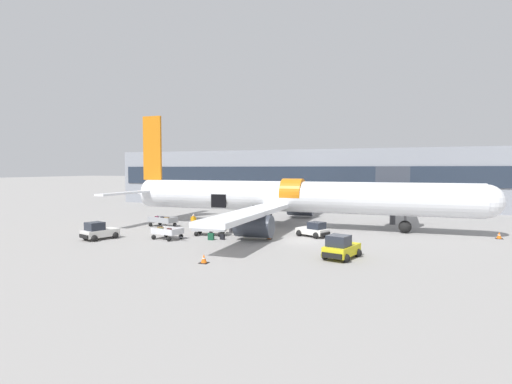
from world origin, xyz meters
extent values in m
plane|color=gray|center=(0.00, 0.00, 0.00)|extent=(500.00, 500.00, 0.00)
cube|color=gray|center=(0.00, 32.02, 4.47)|extent=(77.39, 10.25, 8.94)
cube|color=#232D3D|center=(0.00, 26.84, 4.92)|extent=(75.84, 0.16, 2.86)
cylinder|color=#4C4C51|center=(7.11, 12.88, 1.77)|extent=(0.60, 0.60, 3.55)
cube|color=silver|center=(7.11, 12.88, 4.77)|extent=(2.45, 8.29, 2.45)
cube|color=#333842|center=(7.11, 9.33, 4.77)|extent=(3.18, 1.60, 2.94)
cylinder|color=white|center=(-2.46, 7.17, 3.16)|extent=(34.80, 3.12, 3.12)
sphere|color=white|center=(14.94, 7.17, 3.16)|extent=(2.96, 2.96, 2.96)
cone|color=white|center=(-19.86, 7.17, 3.16)|extent=(3.59, 2.87, 2.87)
cylinder|color=orange|center=(-2.46, 7.14, 3.44)|extent=(2.09, 3.13, 3.13)
cube|color=orange|center=(-19.28, 7.17, 8.38)|extent=(2.34, 0.28, 7.33)
cube|color=white|center=(-19.20, 2.68, 3.47)|extent=(1.10, 8.99, 0.20)
cube|color=white|center=(-19.20, 11.67, 3.47)|extent=(1.10, 8.99, 0.20)
cube|color=white|center=(-3.86, -1.32, 2.30)|extent=(2.62, 16.05, 0.40)
cube|color=white|center=(-3.86, 15.67, 2.30)|extent=(2.62, 16.05, 0.40)
cylinder|color=#333842|center=(-3.66, -1.13, 1.20)|extent=(3.12, 1.91, 1.91)
cylinder|color=#333842|center=(-3.66, 15.47, 1.20)|extent=(3.12, 1.91, 1.91)
cube|color=black|center=(-10.12, 5.63, 2.61)|extent=(1.70, 0.12, 1.40)
cylinder|color=#56565B|center=(8.32, 7.17, 1.48)|extent=(0.22, 0.22, 1.79)
sphere|color=black|center=(8.32, 7.17, 0.59)|extent=(1.18, 1.18, 1.18)
cylinder|color=#56565B|center=(-5.94, 4.91, 1.48)|extent=(0.22, 0.22, 1.79)
sphere|color=black|center=(-5.94, 4.91, 0.59)|extent=(1.18, 1.18, 1.18)
cylinder|color=#56565B|center=(-5.94, 9.43, 1.48)|extent=(0.22, 0.22, 1.79)
sphere|color=black|center=(-5.94, 9.43, 0.59)|extent=(1.18, 1.18, 1.18)
cube|color=silver|center=(0.58, 2.32, 0.48)|extent=(3.07, 2.44, 0.49)
cube|color=#232833|center=(1.02, 2.12, 1.03)|extent=(1.62, 1.62, 0.60)
cube|color=black|center=(1.86, 1.73, 0.39)|extent=(0.65, 1.23, 0.25)
sphere|color=black|center=(1.14, 1.31, 0.28)|extent=(0.56, 0.56, 0.56)
sphere|color=black|center=(1.71, 2.55, 0.28)|extent=(0.56, 0.56, 0.56)
sphere|color=black|center=(-0.54, 2.08, 0.28)|extent=(0.56, 0.56, 0.56)
sphere|color=black|center=(0.03, 3.32, 0.28)|extent=(0.56, 0.56, 0.56)
cube|color=silver|center=(-16.11, -5.17, 0.53)|extent=(2.32, 3.16, 0.59)
cube|color=#232833|center=(-16.27, -5.64, 1.17)|extent=(1.60, 1.61, 0.68)
cube|color=black|center=(-16.59, -6.56, 0.41)|extent=(1.29, 0.55, 0.29)
sphere|color=black|center=(-17.09, -5.85, 0.28)|extent=(0.56, 0.56, 0.56)
sphere|color=black|center=(-15.76, -6.31, 0.28)|extent=(0.56, 0.56, 0.56)
sphere|color=black|center=(-16.46, -4.03, 0.28)|extent=(0.56, 0.56, 0.56)
sphere|color=black|center=(-15.14, -4.49, 0.28)|extent=(0.56, 0.56, 0.56)
cube|color=yellow|center=(4.25, -5.49, 0.56)|extent=(2.30, 3.28, 0.65)
cube|color=#232833|center=(4.11, -5.99, 1.26)|extent=(1.63, 1.64, 0.73)
cube|color=black|center=(3.83, -6.96, 0.43)|extent=(1.37, 0.49, 0.33)
sphere|color=black|center=(3.27, -6.26, 0.28)|extent=(0.56, 0.56, 0.56)
sphere|color=black|center=(4.68, -6.66, 0.28)|extent=(0.56, 0.56, 0.56)
sphere|color=black|center=(3.82, -4.31, 0.28)|extent=(0.56, 0.56, 0.56)
sphere|color=black|center=(5.23, -4.71, 0.28)|extent=(0.56, 0.56, 0.56)
cube|color=#B7BABF|center=(-8.28, -0.17, 0.45)|extent=(3.27, 1.98, 0.05)
cube|color=#B7BABF|center=(-6.83, 0.18, 0.70)|extent=(0.36, 1.30, 0.45)
cube|color=#B7BABF|center=(-8.14, -0.78, 0.70)|extent=(2.92, 0.74, 0.45)
cube|color=#B7BABF|center=(-8.42, 0.45, 0.70)|extent=(2.92, 0.74, 0.45)
cube|color=#333338|center=(-6.36, 0.29, 0.26)|extent=(0.89, 0.28, 0.06)
sphere|color=black|center=(-7.09, -0.56, 0.20)|extent=(0.40, 0.40, 0.40)
sphere|color=black|center=(-7.39, 0.72, 0.20)|extent=(0.40, 0.40, 0.40)
sphere|color=black|center=(-9.17, -1.05, 0.20)|extent=(0.40, 0.40, 0.40)
sphere|color=black|center=(-9.47, 0.23, 0.20)|extent=(0.40, 0.40, 0.40)
cube|color=black|center=(-7.23, -0.04, 0.69)|extent=(0.46, 0.36, 0.43)
cube|color=#1E2347|center=(-9.12, -0.62, 0.70)|extent=(0.55, 0.28, 0.45)
cube|color=olive|center=(-7.57, -0.29, 0.69)|extent=(0.51, 0.34, 0.43)
cube|color=#999BA0|center=(-15.33, 3.06, 0.49)|extent=(3.29, 1.99, 0.05)
cube|color=#999BA0|center=(-13.86, 2.73, 0.77)|extent=(0.35, 1.33, 0.51)
cube|color=#999BA0|center=(-15.47, 2.43, 0.77)|extent=(2.95, 0.71, 0.51)
cube|color=#999BA0|center=(-15.19, 3.69, 0.77)|extent=(2.95, 0.71, 0.51)
cube|color=#333338|center=(-13.39, 2.63, 0.28)|extent=(0.90, 0.27, 0.06)
sphere|color=black|center=(-14.42, 2.16, 0.20)|extent=(0.40, 0.40, 0.40)
sphere|color=black|center=(-14.13, 3.49, 0.20)|extent=(0.40, 0.40, 0.40)
sphere|color=black|center=(-16.52, 2.63, 0.20)|extent=(0.40, 0.40, 0.40)
sphere|color=black|center=(-16.23, 3.95, 0.20)|extent=(0.40, 0.40, 0.40)
cube|color=black|center=(-15.48, 3.33, 0.75)|extent=(0.59, 0.45, 0.47)
cube|color=#721951|center=(-15.93, 2.98, 0.76)|extent=(0.38, 0.29, 0.50)
cube|color=olive|center=(-14.74, 2.94, 0.77)|extent=(0.51, 0.31, 0.51)
cube|color=#4C1E1E|center=(-16.25, 3.37, 0.76)|extent=(0.42, 0.32, 0.50)
cube|color=silver|center=(-10.76, -3.19, 0.50)|extent=(2.71, 1.94, 0.05)
cube|color=silver|center=(-9.58, -3.42, 0.75)|extent=(0.34, 1.48, 0.45)
cube|color=silver|center=(-10.90, -3.90, 0.75)|extent=(2.39, 0.52, 0.45)
cube|color=silver|center=(-10.63, -2.48, 0.75)|extent=(2.39, 0.52, 0.45)
cube|color=#333338|center=(-9.11, -3.51, 0.29)|extent=(0.90, 0.25, 0.06)
sphere|color=black|center=(-10.06, -4.09, 0.20)|extent=(0.40, 0.40, 0.40)
sphere|color=black|center=(-9.77, -2.62, 0.20)|extent=(0.40, 0.40, 0.40)
sphere|color=black|center=(-11.75, -3.76, 0.20)|extent=(0.40, 0.40, 0.40)
sphere|color=black|center=(-11.47, -2.29, 0.20)|extent=(0.40, 0.40, 0.40)
cube|color=#14472D|center=(-11.35, -3.34, 0.71)|extent=(0.37, 0.27, 0.38)
cube|color=#1E2347|center=(-9.87, -3.35, 0.67)|extent=(0.42, 0.30, 0.29)
cube|color=#4C1E1E|center=(-10.60, -3.14, 0.73)|extent=(0.45, 0.32, 0.41)
cube|color=olive|center=(-11.66, -2.89, 0.74)|extent=(0.53, 0.26, 0.43)
cylinder|color=#2D2D33|center=(-7.17, 2.09, 0.44)|extent=(0.35, 0.35, 0.87)
cylinder|color=#B7E019|center=(-7.17, 2.09, 1.22)|extent=(0.45, 0.45, 0.69)
sphere|color=tan|center=(-7.17, 2.09, 1.68)|extent=(0.24, 0.24, 0.24)
cylinder|color=#B7E019|center=(-7.15, 2.33, 1.14)|extent=(0.14, 0.14, 0.63)
cylinder|color=#B7E019|center=(-7.20, 1.85, 1.14)|extent=(0.14, 0.14, 0.63)
cylinder|color=black|center=(-10.98, 1.76, 0.38)|extent=(0.38, 0.38, 0.77)
cylinder|color=orange|center=(-10.98, 1.76, 1.07)|extent=(0.49, 0.49, 0.60)
sphere|color=beige|center=(-10.98, 1.76, 1.48)|extent=(0.21, 0.21, 0.21)
cylinder|color=orange|center=(-11.17, 1.66, 1.00)|extent=(0.16, 0.16, 0.56)
cylinder|color=orange|center=(-10.80, 1.86, 1.00)|extent=(0.16, 0.16, 0.56)
cylinder|color=#2D2D33|center=(-4.42, 1.25, 0.45)|extent=(0.43, 0.43, 0.90)
cylinder|color=#CCE523|center=(-4.42, 1.25, 1.25)|extent=(0.56, 0.56, 0.71)
sphere|color=beige|center=(-4.42, 1.25, 1.73)|extent=(0.25, 0.25, 0.25)
cylinder|color=#CCE523|center=(-4.20, 1.15, 1.17)|extent=(0.18, 0.18, 0.65)
cylinder|color=#CCE523|center=(-4.65, 1.36, 1.17)|extent=(0.18, 0.18, 0.65)
cylinder|color=#2D2D33|center=(-3.83, 2.02, 0.41)|extent=(0.32, 0.32, 0.81)
cylinder|color=#B7E019|center=(-3.83, 2.02, 1.13)|extent=(0.40, 0.40, 0.64)
sphere|color=tan|center=(-3.83, 2.02, 1.57)|extent=(0.22, 0.22, 0.22)
cylinder|color=#B7E019|center=(-3.61, 2.03, 1.06)|extent=(0.13, 0.13, 0.59)
cylinder|color=#B7E019|center=(-4.06, 2.01, 1.06)|extent=(0.13, 0.13, 0.59)
cube|color=#14472D|center=(-7.06, -2.32, 0.30)|extent=(0.51, 0.27, 0.60)
cube|color=black|center=(-7.06, -2.32, 0.66)|extent=(0.32, 0.03, 0.12)
cube|color=black|center=(-6.23, -1.86, 0.23)|extent=(0.44, 0.28, 0.46)
cube|color=black|center=(-6.23, -1.86, 0.52)|extent=(0.26, 0.08, 0.12)
cube|color=black|center=(15.89, 6.66, 0.01)|extent=(0.57, 0.57, 0.03)
cone|color=orange|center=(15.89, 6.66, 0.30)|extent=(0.42, 0.42, 0.60)
cylinder|color=white|center=(15.89, 6.66, 0.33)|extent=(0.25, 0.25, 0.07)
cube|color=black|center=(-3.79, -9.91, 0.01)|extent=(0.56, 0.56, 0.03)
cone|color=orange|center=(-3.79, -9.91, 0.29)|extent=(0.41, 0.41, 0.58)
cylinder|color=white|center=(-3.79, -9.91, 0.32)|extent=(0.24, 0.24, 0.07)
cube|color=black|center=(-2.57, -0.28, 0.01)|extent=(0.46, 0.46, 0.03)
cone|color=orange|center=(-2.57, -0.28, 0.29)|extent=(0.34, 0.34, 0.59)
cylinder|color=white|center=(-2.57, -0.28, 0.32)|extent=(0.20, 0.20, 0.07)
camera|label=1|loc=(7.90, -32.30, 5.98)|focal=28.00mm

